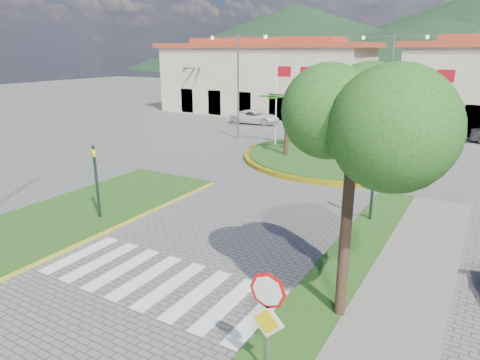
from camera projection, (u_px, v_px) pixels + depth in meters
The scene contains 17 objects.
ground at pixel (39, 357), 9.91m from camera, with size 160.00×160.00×0.00m, color slate.
median_left at pixel (70, 217), 17.99m from camera, with size 5.00×14.00×0.18m, color #224915.
crosswalk at pixel (155, 280), 13.20m from camera, with size 8.00×3.00×0.01m, color silver.
roundabout_island at pixel (340, 156), 27.95m from camera, with size 12.70×12.70×6.00m.
stop_sign at pixel (268, 310), 8.61m from camera, with size 0.80×0.11×2.65m.
deciduous_tree at pixel (354, 124), 9.82m from camera, with size 3.60×3.60×6.80m.
traffic_light_left at pixel (96, 176), 17.23m from camera, with size 0.15×0.18×3.20m.
traffic_light_right at pixel (374, 178), 17.01m from camera, with size 0.15×0.18×3.20m.
direction_sign_west at pixel (354, 91), 35.32m from camera, with size 1.60×0.14×5.20m.
direction_sign_east at pixel (418, 94), 32.88m from camera, with size 1.60×0.14×5.20m.
street_lamp_centre at pixel (390, 81), 32.78m from camera, with size 4.80×0.16×8.00m.
street_lamp_west at pixel (238, 81), 32.73m from camera, with size 4.80×0.16×8.00m.
building_left at pixel (265, 77), 46.85m from camera, with size 23.32×9.54×8.05m.
hill_far_west at pixel (296, 37), 148.68m from camera, with size 140.00×140.00×22.00m, color black.
hill_near_back at pixel (430, 45), 119.37m from camera, with size 110.00×110.00×16.00m, color black.
white_van at pixel (255, 117), 40.94m from camera, with size 2.14×4.64×1.29m, color silver.
car_dark_a at pixel (360, 121), 39.19m from camera, with size 1.39×3.44×1.17m, color black.
Camera 1 is at (8.23, -4.74, 6.82)m, focal length 32.00 mm.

